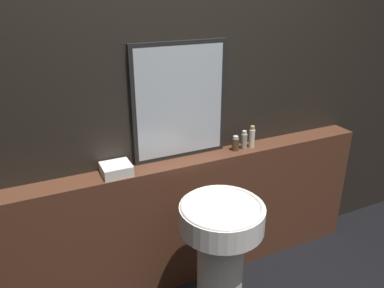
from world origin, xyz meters
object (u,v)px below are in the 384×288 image
(conditioner_bottle, at_px, (244,140))
(towel_stack, at_px, (116,169))
(lotion_bottle, at_px, (252,137))
(shampoo_bottle, at_px, (235,144))
(pedestal_sink, at_px, (221,253))
(mirror, at_px, (180,102))

(conditioner_bottle, bearing_deg, towel_stack, -180.00)
(towel_stack, bearing_deg, conditioner_bottle, 0.00)
(conditioner_bottle, relative_size, lotion_bottle, 0.84)
(shampoo_bottle, bearing_deg, conditioner_bottle, 0.00)
(shampoo_bottle, bearing_deg, towel_stack, -180.00)
(towel_stack, height_order, conditioner_bottle, conditioner_bottle)
(pedestal_sink, relative_size, towel_stack, 5.01)
(mirror, relative_size, lotion_bottle, 4.77)
(towel_stack, bearing_deg, shampoo_bottle, 0.00)
(towel_stack, distance_m, lotion_bottle, 0.94)
(pedestal_sink, bearing_deg, mirror, 90.83)
(towel_stack, relative_size, shampoo_bottle, 1.68)
(pedestal_sink, relative_size, lotion_bottle, 5.58)
(pedestal_sink, distance_m, shampoo_bottle, 0.73)
(towel_stack, bearing_deg, pedestal_sink, -46.34)
(shampoo_bottle, relative_size, conditioner_bottle, 0.79)
(mirror, relative_size, conditioner_bottle, 5.69)
(shampoo_bottle, xyz_separation_m, lotion_bottle, (0.13, 0.00, 0.02))
(shampoo_bottle, distance_m, lotion_bottle, 0.13)
(mirror, distance_m, lotion_bottle, 0.58)
(mirror, height_order, conditioner_bottle, mirror)
(pedestal_sink, bearing_deg, conditioner_bottle, 47.52)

